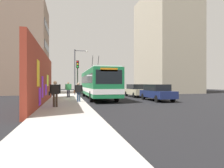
{
  "coord_description": "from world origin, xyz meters",
  "views": [
    {
      "loc": [
        -20.03,
        1.52,
        1.65
      ],
      "look_at": [
        -0.2,
        -3.11,
        1.62
      ],
      "focal_mm": 31.2,
      "sensor_mm": 36.0,
      "label": 1
    }
  ],
  "objects_px": {
    "traffic_light": "(78,72)",
    "parked_car_champagne": "(136,90)",
    "pedestrian_at_curb": "(78,91)",
    "street_lamp": "(76,68)",
    "pedestrian_near_wall": "(55,92)",
    "parked_car_navy": "(157,92)",
    "city_bus": "(97,83)",
    "pedestrian_midblock": "(68,88)"
  },
  "relations": [
    {
      "from": "street_lamp",
      "to": "pedestrian_at_curb",
      "type": "bearing_deg",
      "value": 178.21
    },
    {
      "from": "pedestrian_midblock",
      "to": "traffic_light",
      "type": "xyz_separation_m",
      "value": [
        -0.17,
        -0.99,
        1.75
      ]
    },
    {
      "from": "street_lamp",
      "to": "parked_car_navy",
      "type": "bearing_deg",
      "value": -142.61
    },
    {
      "from": "parked_car_navy",
      "to": "street_lamp",
      "type": "distance_m",
      "value": 12.25
    },
    {
      "from": "pedestrian_midblock",
      "to": "pedestrian_near_wall",
      "type": "height_order",
      "value": "pedestrian_midblock"
    },
    {
      "from": "traffic_light",
      "to": "parked_car_champagne",
      "type": "bearing_deg",
      "value": -79.72
    },
    {
      "from": "parked_car_navy",
      "to": "pedestrian_near_wall",
      "type": "height_order",
      "value": "pedestrian_near_wall"
    },
    {
      "from": "parked_car_navy",
      "to": "pedestrian_midblock",
      "type": "bearing_deg",
      "value": 61.53
    },
    {
      "from": "city_bus",
      "to": "pedestrian_at_curb",
      "type": "distance_m",
      "value": 5.42
    },
    {
      "from": "pedestrian_midblock",
      "to": "pedestrian_near_wall",
      "type": "relative_size",
      "value": 1.01
    },
    {
      "from": "parked_car_champagne",
      "to": "traffic_light",
      "type": "height_order",
      "value": "traffic_light"
    },
    {
      "from": "parked_car_navy",
      "to": "pedestrian_at_curb",
      "type": "xyz_separation_m",
      "value": [
        -0.89,
        7.55,
        0.24
      ]
    },
    {
      "from": "pedestrian_near_wall",
      "to": "traffic_light",
      "type": "relative_size",
      "value": 0.41
    },
    {
      "from": "parked_car_champagne",
      "to": "pedestrian_midblock",
      "type": "distance_m",
      "value": 8.42
    },
    {
      "from": "city_bus",
      "to": "street_lamp",
      "type": "distance_m",
      "value": 6.2
    },
    {
      "from": "pedestrian_at_curb",
      "to": "pedestrian_midblock",
      "type": "xyz_separation_m",
      "value": [
        5.41,
        0.78,
        0.06
      ]
    },
    {
      "from": "pedestrian_midblock",
      "to": "street_lamp",
      "type": "height_order",
      "value": "street_lamp"
    },
    {
      "from": "parked_car_champagne",
      "to": "pedestrian_near_wall",
      "type": "bearing_deg",
      "value": 137.23
    },
    {
      "from": "pedestrian_at_curb",
      "to": "city_bus",
      "type": "bearing_deg",
      "value": -25.98
    },
    {
      "from": "pedestrian_at_curb",
      "to": "pedestrian_midblock",
      "type": "distance_m",
      "value": 5.47
    },
    {
      "from": "pedestrian_midblock",
      "to": "street_lamp",
      "type": "xyz_separation_m",
      "value": [
        4.94,
        -1.11,
        2.58
      ]
    },
    {
      "from": "parked_car_navy",
      "to": "traffic_light",
      "type": "height_order",
      "value": "traffic_light"
    },
    {
      "from": "parked_car_champagne",
      "to": "parked_car_navy",
      "type": "bearing_deg",
      "value": 180.0
    },
    {
      "from": "city_bus",
      "to": "traffic_light",
      "type": "height_order",
      "value": "city_bus"
    },
    {
      "from": "parked_car_navy",
      "to": "street_lamp",
      "type": "bearing_deg",
      "value": 37.39
    },
    {
      "from": "pedestrian_near_wall",
      "to": "street_lamp",
      "type": "relative_size",
      "value": 0.27
    },
    {
      "from": "pedestrian_midblock",
      "to": "traffic_light",
      "type": "relative_size",
      "value": 0.41
    },
    {
      "from": "parked_car_navy",
      "to": "pedestrian_near_wall",
      "type": "xyz_separation_m",
      "value": [
        -4.31,
        9.25,
        0.29
      ]
    },
    {
      "from": "city_bus",
      "to": "parked_car_navy",
      "type": "bearing_deg",
      "value": -127.17
    },
    {
      "from": "parked_car_champagne",
      "to": "street_lamp",
      "type": "distance_m",
      "value": 8.65
    },
    {
      "from": "pedestrian_near_wall",
      "to": "parked_car_champagne",
      "type": "bearing_deg",
      "value": -42.77
    },
    {
      "from": "pedestrian_at_curb",
      "to": "street_lamp",
      "type": "relative_size",
      "value": 0.26
    },
    {
      "from": "pedestrian_near_wall",
      "to": "traffic_light",
      "type": "xyz_separation_m",
      "value": [
        8.66,
        -1.9,
        1.76
      ]
    },
    {
      "from": "pedestrian_near_wall",
      "to": "pedestrian_midblock",
      "type": "bearing_deg",
      "value": -5.88
    },
    {
      "from": "city_bus",
      "to": "parked_car_navy",
      "type": "distance_m",
      "value": 6.59
    },
    {
      "from": "city_bus",
      "to": "street_lamp",
      "type": "height_order",
      "value": "street_lamp"
    },
    {
      "from": "city_bus",
      "to": "pedestrian_at_curb",
      "type": "relative_size",
      "value": 7.63
    },
    {
      "from": "pedestrian_at_curb",
      "to": "street_lamp",
      "type": "distance_m",
      "value": 10.69
    },
    {
      "from": "parked_car_champagne",
      "to": "traffic_light",
      "type": "distance_m",
      "value": 7.75
    },
    {
      "from": "city_bus",
      "to": "parked_car_champagne",
      "type": "xyz_separation_m",
      "value": [
        1.74,
        -5.2,
        -0.92
      ]
    },
    {
      "from": "parked_car_champagne",
      "to": "street_lamp",
      "type": "relative_size",
      "value": 0.75
    },
    {
      "from": "traffic_light",
      "to": "pedestrian_at_curb",
      "type": "bearing_deg",
      "value": 177.77
    }
  ]
}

